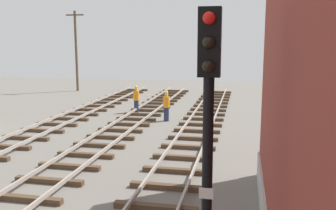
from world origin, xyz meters
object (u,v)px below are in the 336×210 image
object	(u,v)px
signal_mast	(208,132)
track_worker_foreground	(136,99)
track_worker_distant	(166,106)
utility_pole_far	(76,49)

from	to	relation	value
signal_mast	track_worker_foreground	xyz separation A→B (m)	(-6.68, 18.50, -2.45)
signal_mast	track_worker_distant	size ratio (longest dim) A/B	2.88
signal_mast	track_worker_distant	bearing A→B (deg)	104.14
utility_pole_far	track_worker_foreground	size ratio (longest dim) A/B	4.15
signal_mast	track_worker_distant	world-z (taller)	signal_mast
signal_mast	utility_pole_far	size ratio (longest dim) A/B	0.69
signal_mast	utility_pole_far	bearing A→B (deg)	118.85
signal_mast	track_worker_foreground	size ratio (longest dim) A/B	2.88
track_worker_foreground	track_worker_distant	distance (m)	3.54
utility_pole_far	track_worker_foreground	world-z (taller)	utility_pole_far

